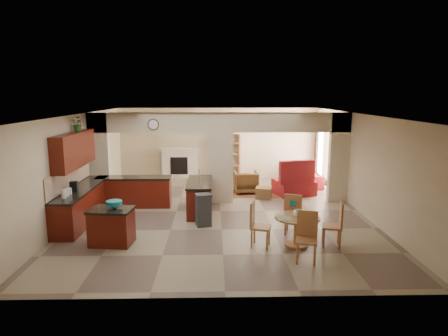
{
  "coord_description": "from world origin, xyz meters",
  "views": [
    {
      "loc": [
        -0.18,
        -11.17,
        3.35
      ],
      "look_at": [
        0.11,
        0.3,
        1.22
      ],
      "focal_mm": 32.0,
      "sensor_mm": 36.0,
      "label": 1
    }
  ],
  "objects_px": {
    "armchair": "(246,182)",
    "kitchen_island": "(112,226)",
    "sofa": "(306,174)",
    "dining_table": "(297,226)"
  },
  "relations": [
    {
      "from": "kitchen_island",
      "to": "sofa",
      "type": "relative_size",
      "value": 0.42
    },
    {
      "from": "sofa",
      "to": "kitchen_island",
      "type": "bearing_deg",
      "value": 140.28
    },
    {
      "from": "dining_table",
      "to": "armchair",
      "type": "xyz_separation_m",
      "value": [
        -0.75,
        4.94,
        -0.09
      ]
    },
    {
      "from": "sofa",
      "to": "armchair",
      "type": "bearing_deg",
      "value": 124.48
    },
    {
      "from": "sofa",
      "to": "armchair",
      "type": "height_order",
      "value": "armchair"
    },
    {
      "from": "dining_table",
      "to": "sofa",
      "type": "distance_m",
      "value": 6.58
    },
    {
      "from": "kitchen_island",
      "to": "armchair",
      "type": "distance_m",
      "value": 5.81
    },
    {
      "from": "kitchen_island",
      "to": "sofa",
      "type": "bearing_deg",
      "value": 53.37
    },
    {
      "from": "dining_table",
      "to": "armchair",
      "type": "distance_m",
      "value": 4.99
    },
    {
      "from": "armchair",
      "to": "kitchen_island",
      "type": "bearing_deg",
      "value": 51.48
    }
  ]
}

